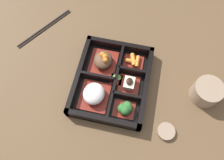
{
  "coord_description": "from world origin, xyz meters",
  "views": [
    {
      "loc": [
        -0.27,
        -0.06,
        0.64
      ],
      "look_at": [
        0.0,
        0.0,
        0.03
      ],
      "focal_mm": 35.0,
      "sensor_mm": 36.0,
      "label": 1
    }
  ],
  "objects_px": {
    "bowl_rice": "(94,94)",
    "sauce_dish": "(166,131)",
    "tea_cup": "(207,92)",
    "chopsticks": "(45,28)"
  },
  "relations": [
    {
      "from": "tea_cup",
      "to": "chopsticks",
      "type": "height_order",
      "value": "tea_cup"
    },
    {
      "from": "bowl_rice",
      "to": "sauce_dish",
      "type": "distance_m",
      "value": 0.24
    },
    {
      "from": "chopsticks",
      "to": "sauce_dish",
      "type": "distance_m",
      "value": 0.55
    },
    {
      "from": "bowl_rice",
      "to": "tea_cup",
      "type": "distance_m",
      "value": 0.34
    },
    {
      "from": "tea_cup",
      "to": "sauce_dish",
      "type": "xyz_separation_m",
      "value": [
        -0.14,
        0.1,
        -0.03
      ]
    },
    {
      "from": "bowl_rice",
      "to": "chopsticks",
      "type": "distance_m",
      "value": 0.33
    },
    {
      "from": "chopsticks",
      "to": "tea_cup",
      "type": "bearing_deg",
      "value": -103.69
    },
    {
      "from": "bowl_rice",
      "to": "sauce_dish",
      "type": "height_order",
      "value": "bowl_rice"
    },
    {
      "from": "tea_cup",
      "to": "chopsticks",
      "type": "xyz_separation_m",
      "value": [
        0.14,
        0.57,
        -0.03
      ]
    },
    {
      "from": "sauce_dish",
      "to": "bowl_rice",
      "type": "bearing_deg",
      "value": 75.65
    }
  ]
}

